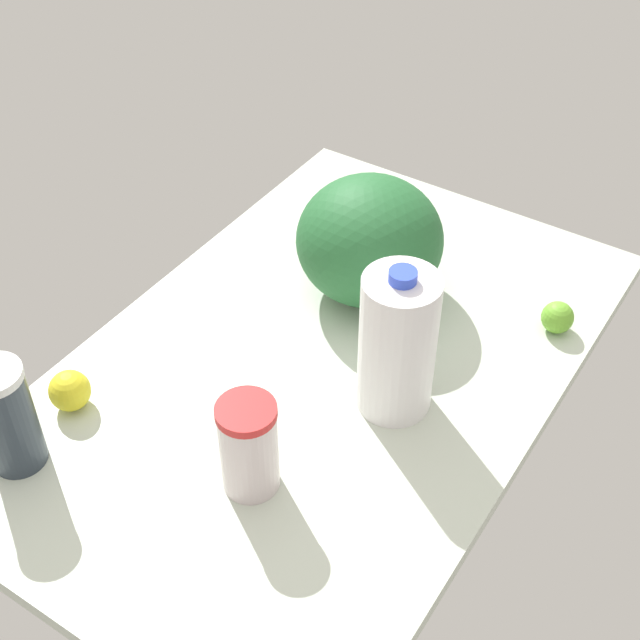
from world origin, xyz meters
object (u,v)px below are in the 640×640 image
at_px(lime_by_jug, 557,317).
at_px(lemon_far_back, 70,391).
at_px(shaker_bottle, 7,417).
at_px(watermelon, 370,240).
at_px(milk_jug, 397,344).
at_px(tumbler_cup, 249,447).

bearing_deg(lime_by_jug, lemon_far_back, 135.64).
relative_size(shaker_bottle, lemon_far_back, 2.78).
xyz_separation_m(watermelon, lemon_far_back, (-0.52, 0.25, -0.08)).
xyz_separation_m(lemon_far_back, lime_by_jug, (0.61, -0.59, -0.01)).
bearing_deg(milk_jug, lime_by_jug, -26.77).
height_order(shaker_bottle, tumbler_cup, shaker_bottle).
distance_m(watermelon, tumbler_cup, 0.50).
xyz_separation_m(milk_jug, shaker_bottle, (-0.42, 0.42, -0.03)).
distance_m(watermelon, lime_by_jug, 0.36).
xyz_separation_m(milk_jug, lime_by_jug, (0.31, -0.16, -0.10)).
bearing_deg(shaker_bottle, tumbler_cup, -64.12).
bearing_deg(shaker_bottle, lemon_far_back, 5.59).
relative_size(tumbler_cup, lemon_far_back, 2.41).
height_order(watermelon, lemon_far_back, watermelon).
distance_m(watermelon, lemon_far_back, 0.58).
height_order(shaker_bottle, lime_by_jug, shaker_bottle).
bearing_deg(lime_by_jug, watermelon, 104.56).
relative_size(milk_jug, tumbler_cup, 1.67).
distance_m(milk_jug, tumbler_cup, 0.28).
distance_m(shaker_bottle, tumbler_cup, 0.37).
bearing_deg(lemon_far_back, tumbler_cup, -84.48).
relative_size(watermelon, lemon_far_back, 3.91).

